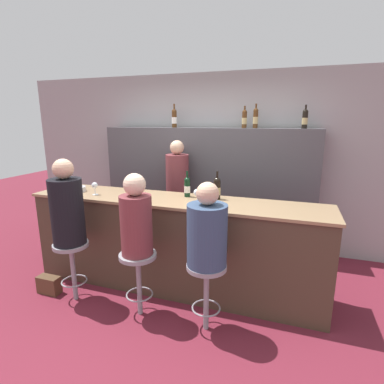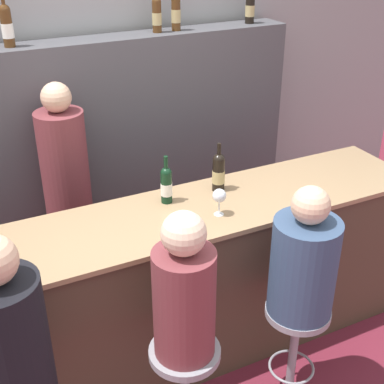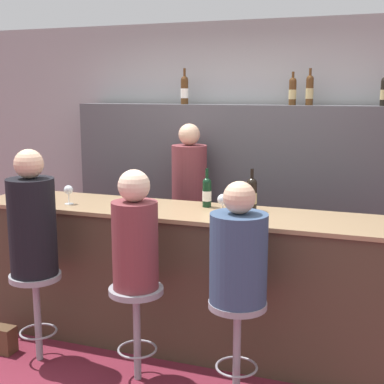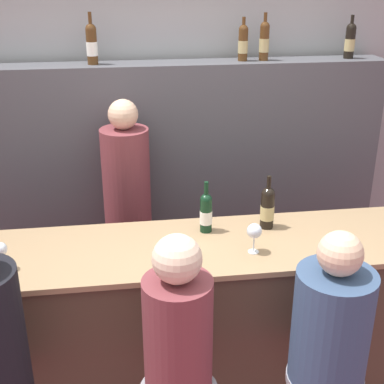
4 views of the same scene
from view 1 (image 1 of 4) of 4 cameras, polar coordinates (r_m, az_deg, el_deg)
ground_plane at (r=3.50m, az=-5.25°, el=-19.74°), size 16.00×16.00×0.00m
wall_back at (r=4.67m, az=3.44°, el=5.89°), size 6.40×0.05×2.60m
bar_counter at (r=3.49m, az=-3.41°, el=-9.82°), size 3.37×0.64×1.07m
back_bar_cabinet at (r=4.53m, az=2.61°, el=0.58°), size 3.16×0.28×1.81m
wine_bottle_counter_0 at (r=3.39m, az=-0.92°, el=1.05°), size 0.07×0.07×0.30m
wine_bottle_counter_1 at (r=3.29m, az=4.79°, el=0.75°), size 0.08×0.08×0.31m
wine_bottle_backbar_0 at (r=4.57m, az=-3.39°, el=13.88°), size 0.07×0.07×0.34m
wine_bottle_backbar_1 at (r=4.29m, az=9.95°, el=13.59°), size 0.07×0.07×0.30m
wine_bottle_backbar_2 at (r=4.27m, az=12.02°, el=13.62°), size 0.07×0.07×0.32m
wine_bottle_backbar_3 at (r=4.24m, az=20.72°, el=12.93°), size 0.07×0.07×0.30m
wine_glass_0 at (r=3.65m, az=-18.05°, el=1.12°), size 0.07×0.07×0.15m
wine_glass_1 at (r=3.08m, az=1.01°, el=-0.19°), size 0.08×0.08×0.16m
metal_bowl at (r=3.92m, az=-21.23°, el=0.51°), size 0.23×0.23×0.06m
bar_stool_left at (r=3.50m, az=-21.91°, el=-11.21°), size 0.36×0.36×0.66m
guest_seated_left at (r=3.32m, az=-22.72°, el=-2.77°), size 0.33×0.33×0.89m
bar_stool_middle at (r=3.07m, az=-10.19°, el=-13.93°), size 0.36×0.36×0.66m
guest_seated_middle at (r=2.88m, az=-10.60°, el=-5.18°), size 0.30×0.30×0.79m
bar_stool_right at (r=2.83m, az=2.76°, el=-16.24°), size 0.36×0.36×0.66m
guest_seated_right at (r=2.63m, az=2.88°, el=-7.49°), size 0.35×0.35×0.75m
bartender at (r=4.32m, az=-2.76°, el=-1.94°), size 0.32×0.32×1.65m
handbag at (r=3.90m, az=-25.57°, el=-15.65°), size 0.26×0.12×0.20m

